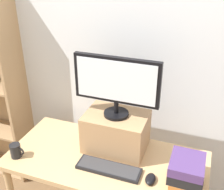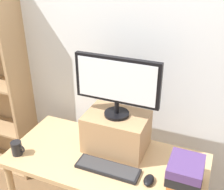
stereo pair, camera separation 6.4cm
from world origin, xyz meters
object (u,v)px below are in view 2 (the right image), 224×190
object	(u,v)px
riser_box	(117,132)
computer_monitor	(117,83)
book_stack	(185,173)
coffee_mug	(17,148)
desk	(106,167)
keyboard	(108,168)
computer_mouse	(149,180)

from	to	relation	value
riser_box	computer_monitor	size ratio (longest dim) A/B	0.75
book_stack	coffee_mug	xyz separation A→B (m)	(-1.14, -0.16, -0.04)
coffee_mug	desk	bearing A→B (deg)	18.34
keyboard	coffee_mug	bearing A→B (deg)	-171.72
book_stack	keyboard	bearing A→B (deg)	-172.92
keyboard	coffee_mug	world-z (taller)	coffee_mug
riser_box	computer_monitor	distance (m)	0.38
computer_mouse	book_stack	xyz separation A→B (m)	(0.20, 0.07, 0.07)
book_stack	riser_box	bearing A→B (deg)	160.61
keyboard	coffee_mug	size ratio (longest dim) A/B	4.01
coffee_mug	computer_mouse	bearing A→B (deg)	5.43
riser_box	keyboard	bearing A→B (deg)	-81.91
computer_monitor	computer_mouse	world-z (taller)	computer_monitor
computer_mouse	coffee_mug	bearing A→B (deg)	-174.57
book_stack	computer_monitor	bearing A→B (deg)	160.76
riser_box	computer_mouse	distance (m)	0.42
riser_box	computer_monitor	xyz separation A→B (m)	(-0.00, -0.00, 0.38)
computer_mouse	coffee_mug	world-z (taller)	coffee_mug
desk	computer_mouse	distance (m)	0.37
computer_monitor	book_stack	world-z (taller)	computer_monitor
computer_mouse	book_stack	bearing A→B (deg)	17.99
desk	keyboard	distance (m)	0.15
computer_monitor	computer_mouse	bearing A→B (deg)	-38.13
desk	riser_box	size ratio (longest dim) A/B	3.18
riser_box	book_stack	distance (m)	0.55
book_stack	coffee_mug	distance (m)	1.15
keyboard	book_stack	size ratio (longest dim) A/B	1.81
desk	computer_monitor	world-z (taller)	computer_monitor
computer_mouse	desk	bearing A→B (deg)	162.44
desk	book_stack	size ratio (longest dim) A/B	5.83
riser_box	computer_mouse	size ratio (longest dim) A/B	4.18
computer_mouse	keyboard	bearing A→B (deg)	178.76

